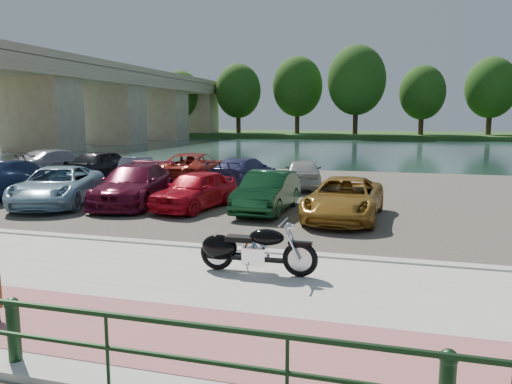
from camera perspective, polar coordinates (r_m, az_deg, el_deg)
ground at (r=9.48m, az=-3.25°, el=-10.40°), size 200.00×200.00×0.00m
promenade at (r=8.58m, az=-5.48°, el=-12.15°), size 60.00×6.00×0.10m
pink_path at (r=7.29m, az=-9.92°, el=-15.65°), size 60.00×2.00×0.01m
kerb at (r=11.28m, az=0.09°, el=-6.90°), size 60.00×0.30×0.14m
parking_lot at (r=19.93m, az=7.13°, el=-0.32°), size 60.00×18.00×0.04m
river at (r=48.65m, az=12.36°, el=4.76°), size 120.00×40.00×0.00m
far_bank at (r=80.57m, az=13.81°, el=6.37°), size 120.00×24.00×0.60m
bridge at (r=58.42m, az=-16.47°, el=10.64°), size 7.00×56.00×8.55m
railing at (r=5.82m, az=-16.73°, el=-15.02°), size 24.04×0.05×0.90m
bollards at (r=7.11m, az=-27.02°, el=-13.35°), size 10.68×0.18×0.81m
far_trees at (r=74.40m, az=17.25°, el=11.61°), size 70.25×10.68×12.52m
motorcycle at (r=9.67m, az=-1.06°, el=-6.53°), size 2.33×0.75×1.05m
car_2 at (r=18.62m, az=-21.73°, el=0.64°), size 3.60×5.24×1.33m
car_3 at (r=17.89m, az=-13.76°, el=0.80°), size 2.73×5.04×1.39m
car_4 at (r=16.67m, az=-6.96°, el=0.25°), size 2.12×3.97×1.29m
car_5 at (r=16.10m, az=1.35°, el=0.04°), size 1.45×3.96×1.30m
car_6 at (r=15.15m, az=10.04°, el=-0.75°), size 2.23×4.53×1.24m
car_7 at (r=27.03m, az=-21.75°, el=3.05°), size 2.66×5.18×1.44m
car_8 at (r=25.64m, az=-16.95°, el=3.07°), size 2.08×4.47×1.48m
car_9 at (r=23.61m, az=-13.32°, el=2.47°), size 2.57×3.98×1.24m
car_10 at (r=23.15m, az=-7.14°, el=2.74°), size 2.82×5.30×1.42m
car_11 at (r=22.14m, az=-1.34°, el=2.36°), size 2.34×4.61×1.28m
car_12 at (r=21.50m, az=5.41°, el=2.17°), size 2.19×4.04×1.30m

